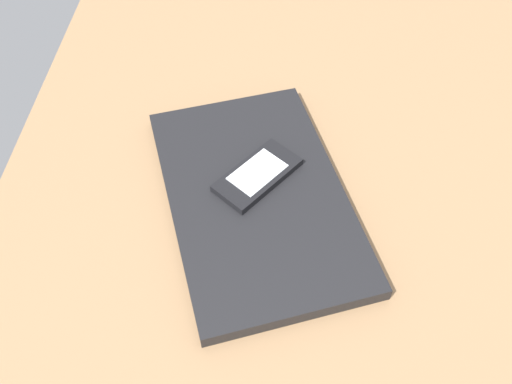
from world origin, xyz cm
name	(u,v)px	position (x,y,z in cm)	size (l,w,h in cm)	color
desk_surface	(294,256)	(0.00, 0.00, 1.50)	(120.00, 80.00, 3.00)	#9E7751
laptop_closed	(256,197)	(7.16, 5.17, 3.97)	(35.78, 22.14, 1.95)	black
cell_phone_on_laptop	(257,175)	(9.63, 5.13, 5.51)	(12.61, 11.86, 1.19)	black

